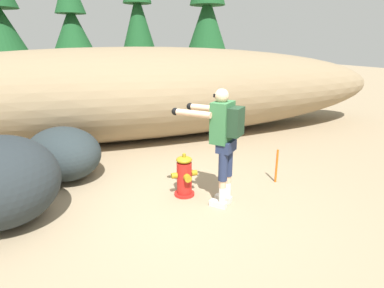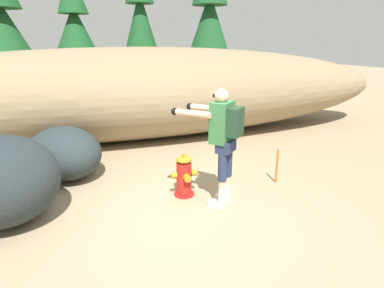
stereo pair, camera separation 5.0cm
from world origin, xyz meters
name	(u,v)px [view 1 (the left image)]	position (x,y,z in m)	size (l,w,h in m)	color
ground_plane	(186,208)	(0.00, 0.00, -0.02)	(56.00, 56.00, 0.04)	#998466
dirt_embankment	(136,93)	(0.00, 4.03, 1.14)	(14.62, 3.20, 2.27)	#897556
fire_hydrant	(184,177)	(0.09, 0.37, 0.32)	(0.42, 0.37, 0.71)	red
utility_worker	(222,134)	(0.52, -0.09, 1.11)	(0.94, 0.98, 1.75)	beige
boulder_large	(0,181)	(-2.45, 0.40, 0.61)	(1.48, 1.51, 1.21)	#252C2F
boulder_mid	(64,153)	(-1.73, 1.76, 0.47)	(1.47, 1.24, 0.94)	#263032
pine_tree_left	(72,22)	(-1.39, 11.49, 3.25)	(1.99, 1.99, 5.43)	#47331E
pine_tree_center	(138,15)	(1.39, 10.97, 3.56)	(1.92, 1.92, 6.77)	#47331E
pine_tree_right	(207,17)	(4.28, 9.95, 3.47)	(2.40, 2.40, 6.78)	#47331E
survey_stake	(277,166)	(1.77, 0.33, 0.30)	(0.04, 0.04, 0.60)	#E55914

